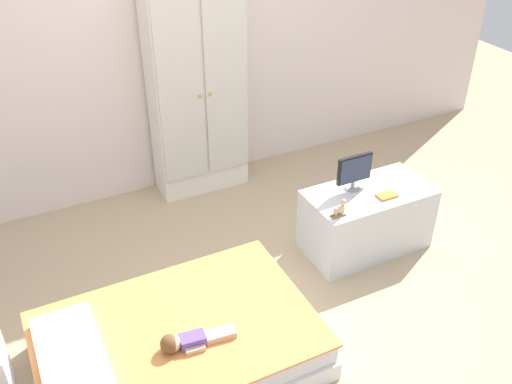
% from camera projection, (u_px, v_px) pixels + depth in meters
% --- Properties ---
extents(ground_plane, '(10.00, 10.00, 0.02)m').
position_uv_depth(ground_plane, '(252.00, 301.00, 3.53)').
color(ground_plane, tan).
extents(back_wall, '(6.40, 0.05, 2.70)m').
position_uv_depth(back_wall, '(152.00, 16.00, 3.97)').
color(back_wall, silver).
rests_on(back_wall, ground_plane).
extents(bed, '(1.45, 0.97, 0.26)m').
position_uv_depth(bed, '(178.00, 346.00, 3.05)').
color(bed, white).
rests_on(bed, ground_plane).
extents(pillow, '(0.31, 0.70, 0.06)m').
position_uv_depth(pillow, '(73.00, 360.00, 2.76)').
color(pillow, silver).
rests_on(pillow, bed).
extents(doll, '(0.39, 0.14, 0.10)m').
position_uv_depth(doll, '(184.00, 341.00, 2.85)').
color(doll, '#6B4CB2').
rests_on(doll, bed).
extents(wardrobe, '(0.70, 0.32, 1.69)m').
position_uv_depth(wardrobe, '(197.00, 87.00, 4.19)').
color(wardrobe, white).
rests_on(wardrobe, ground_plane).
extents(tv_stand, '(0.84, 0.44, 0.45)m').
position_uv_depth(tv_stand, '(366.00, 219.00, 3.86)').
color(tv_stand, silver).
rests_on(tv_stand, ground_plane).
extents(tv_monitor, '(0.25, 0.10, 0.25)m').
position_uv_depth(tv_monitor, '(354.00, 170.00, 3.68)').
color(tv_monitor, '#99999E').
rests_on(tv_monitor, tv_stand).
extents(rocking_horse_toy, '(0.10, 0.04, 0.12)m').
position_uv_depth(rocking_horse_toy, '(340.00, 208.00, 3.48)').
color(rocking_horse_toy, '#8E6642').
rests_on(rocking_horse_toy, tv_stand).
extents(book_orange, '(0.13, 0.08, 0.01)m').
position_uv_depth(book_orange, '(387.00, 195.00, 3.68)').
color(book_orange, orange).
rests_on(book_orange, tv_stand).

